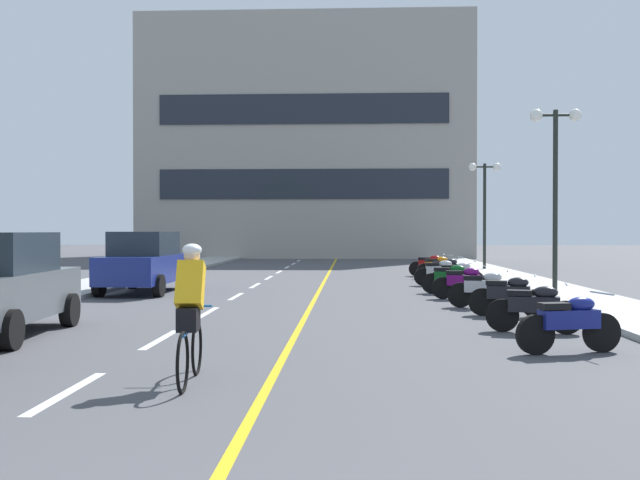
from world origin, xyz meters
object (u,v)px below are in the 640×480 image
object	(u,v)px
street_lamp_far	(485,191)
motorcycle_9	(457,275)
street_lamp_mid	(555,158)
motorcycle_10	(440,272)
motorcycle_5	(509,295)
motorcycle_7	(464,282)
motorcycle_11	(446,269)
motorcycle_13	(430,265)
cyclist_rider	(190,310)
motorcycle_3	(570,322)
motorcycle_4	(535,307)
motorcycle_8	(451,278)
motorcycle_6	(484,288)
parked_car_mid	(145,262)
motorcycle_12	(437,267)

from	to	relation	value
street_lamp_far	motorcycle_9	xyz separation A→B (m)	(-2.75, -10.42, -3.20)
street_lamp_mid	motorcycle_10	bearing A→B (deg)	131.39
motorcycle_10	motorcycle_5	bearing A→B (deg)	-87.17
motorcycle_9	motorcycle_7	bearing A→B (deg)	-95.01
motorcycle_11	motorcycle_13	xyz separation A→B (m)	(-0.20, 3.43, 0.00)
street_lamp_mid	cyclist_rider	world-z (taller)	street_lamp_mid
motorcycle_3	motorcycle_9	distance (m)	11.65
street_lamp_far	motorcycle_9	bearing A→B (deg)	-104.78
motorcycle_4	motorcycle_3	bearing A→B (deg)	-90.54
street_lamp_far	motorcycle_9	world-z (taller)	street_lamp_far
motorcycle_4	motorcycle_8	xyz separation A→B (m)	(-0.41, 7.95, 0.00)
motorcycle_13	motorcycle_10	bearing A→B (deg)	-92.49
motorcycle_7	motorcycle_10	xyz separation A→B (m)	(-0.06, 4.76, 0.00)
motorcycle_6	motorcycle_11	xyz separation A→B (m)	(0.21, 8.44, 0.00)
street_lamp_far	motorcycle_11	size ratio (longest dim) A/B	2.88
motorcycle_9	motorcycle_10	bearing A→B (deg)	101.76
motorcycle_8	motorcycle_11	bearing A→B (deg)	84.14
street_lamp_mid	motorcycle_11	xyz separation A→B (m)	(-2.48, 4.77, -3.46)
motorcycle_13	motorcycle_11	bearing A→B (deg)	-86.72
motorcycle_10	cyclist_rider	xyz separation A→B (m)	(-4.92, -15.59, 0.41)
street_lamp_mid	motorcycle_6	xyz separation A→B (m)	(-2.69, -3.67, -3.46)
parked_car_mid	motorcycle_5	xyz separation A→B (m)	(9.54, -5.56, -0.44)
motorcycle_11	motorcycle_12	size ratio (longest dim) A/B	1.00
street_lamp_far	motorcycle_12	distance (m)	6.81
motorcycle_3	motorcycle_4	size ratio (longest dim) A/B	1.00
motorcycle_3	motorcycle_12	distance (m)	16.73
street_lamp_mid	motorcycle_10	distance (m)	5.58
motorcycle_5	motorcycle_11	world-z (taller)	same
parked_car_mid	motorcycle_10	xyz separation A→B (m)	(9.12, 3.07, -0.44)
street_lamp_far	motorcycle_5	size ratio (longest dim) A/B	2.89
motorcycle_3	motorcycle_10	world-z (taller)	same
street_lamp_mid	motorcycle_10	world-z (taller)	street_lamp_mid
motorcycle_9	cyclist_rider	bearing A→B (deg)	-110.63
motorcycle_4	motorcycle_13	bearing A→B (deg)	90.46
motorcycle_12	street_lamp_far	bearing A→B (deg)	62.66
motorcycle_10	motorcycle_11	world-z (taller)	same
motorcycle_10	motorcycle_7	bearing A→B (deg)	-89.22
motorcycle_9	motorcycle_11	world-z (taller)	same
motorcycle_3	motorcycle_11	size ratio (longest dim) A/B	1.00
motorcycle_8	motorcycle_9	distance (m)	1.59
motorcycle_8	motorcycle_5	bearing A→B (deg)	-84.83
motorcycle_12	cyclist_rider	distance (m)	19.75
motorcycle_5	motorcycle_12	world-z (taller)	same
parked_car_mid	motorcycle_6	world-z (taller)	parked_car_mid
motorcycle_5	motorcycle_13	bearing A→B (deg)	90.90
motorcycle_10	motorcycle_13	world-z (taller)	same
motorcycle_5	motorcycle_12	size ratio (longest dim) A/B	1.00
motorcycle_8	motorcycle_11	size ratio (longest dim) A/B	0.99
motorcycle_11	cyclist_rider	distance (m)	17.90
motorcycle_10	motorcycle_13	distance (m)	4.92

